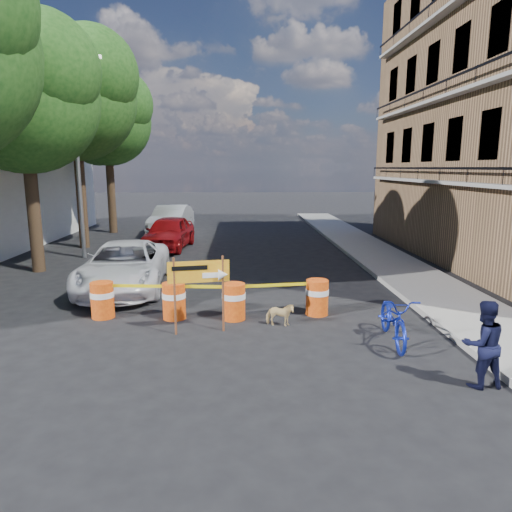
{
  "coord_description": "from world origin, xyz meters",
  "views": [
    {
      "loc": [
        0.4,
        -9.32,
        3.68
      ],
      "look_at": [
        0.87,
        2.89,
        1.3
      ],
      "focal_mm": 32.0,
      "sensor_mm": 36.0,
      "label": 1
    }
  ],
  "objects": [
    {
      "name": "streetlamp",
      "position": [
        -5.93,
        9.5,
        4.38
      ],
      "size": [
        1.25,
        0.18,
        8.0
      ],
      "color": "gray",
      "rests_on": "ground"
    },
    {
      "name": "tree_mid_a",
      "position": [
        -6.74,
        7.0,
        6.01
      ],
      "size": [
        5.25,
        5.0,
        8.68
      ],
      "color": "#332316",
      "rests_on": "ground"
    },
    {
      "name": "barrel_far_right",
      "position": [
        2.38,
        1.72,
        0.47
      ],
      "size": [
        0.58,
        0.58,
        0.9
      ],
      "color": "red",
      "rests_on": "ground"
    },
    {
      "name": "sedan_red",
      "position": [
        -2.8,
        11.52,
        0.75
      ],
      "size": [
        2.23,
        4.54,
        1.49
      ],
      "primitive_type": "imported",
      "rotation": [
        0.0,
        0.0,
        -0.11
      ],
      "color": "maroon",
      "rests_on": "ground"
    },
    {
      "name": "suv_white",
      "position": [
        -3.1,
        4.45,
        0.71
      ],
      "size": [
        2.7,
        5.27,
        1.43
      ],
      "primitive_type": "imported",
      "rotation": [
        0.0,
        0.0,
        0.07
      ],
      "color": "white",
      "rests_on": "ground"
    },
    {
      "name": "bicycle",
      "position": [
        3.68,
        -0.22,
        1.03
      ],
      "size": [
        0.81,
        1.14,
        2.05
      ],
      "primitive_type": "imported",
      "rotation": [
        0.0,
        0.0,
        -0.09
      ],
      "color": "#1425A7",
      "rests_on": "ground"
    },
    {
      "name": "ground",
      "position": [
        0.0,
        0.0,
        0.0
      ],
      "size": [
        120.0,
        120.0,
        0.0
      ],
      "primitive_type": "plane",
      "color": "black",
      "rests_on": "ground"
    },
    {
      "name": "barrel_mid_left",
      "position": [
        -1.2,
        1.55,
        0.47
      ],
      "size": [
        0.58,
        0.58,
        0.9
      ],
      "color": "red",
      "rests_on": "ground"
    },
    {
      "name": "barrel_mid_right",
      "position": [
        0.27,
        1.43,
        0.47
      ],
      "size": [
        0.58,
        0.58,
        0.9
      ],
      "color": "red",
      "rests_on": "ground"
    },
    {
      "name": "sedan_silver",
      "position": [
        -3.36,
        16.37,
        0.8
      ],
      "size": [
        2.13,
        4.97,
        1.59
      ],
      "primitive_type": "imported",
      "rotation": [
        0.0,
        0.0,
        -0.09
      ],
      "color": "silver",
      "rests_on": "ground"
    },
    {
      "name": "barrel_far_left",
      "position": [
        -2.98,
        1.69,
        0.47
      ],
      "size": [
        0.58,
        0.58,
        0.9
      ],
      "color": "red",
      "rests_on": "ground"
    },
    {
      "name": "detour_sign",
      "position": [
        -0.32,
        0.54,
        1.28
      ],
      "size": [
        1.35,
        0.35,
        1.76
      ],
      "rotation": [
        0.0,
        0.0,
        0.17
      ],
      "color": "#592D19",
      "rests_on": "ground"
    },
    {
      "name": "pedestrian",
      "position": [
        4.5,
        -2.23,
        0.76
      ],
      "size": [
        0.78,
        0.64,
        1.52
      ],
      "primitive_type": "imported",
      "rotation": [
        0.0,
        0.0,
        3.23
      ],
      "color": "black",
      "rests_on": "ground"
    },
    {
      "name": "tree_far",
      "position": [
        -6.74,
        17.0,
        6.22
      ],
      "size": [
        5.04,
        4.8,
        8.84
      ],
      "color": "#332316",
      "rests_on": "ground"
    },
    {
      "name": "sidewalk_east",
      "position": [
        6.2,
        6.0,
        0.07
      ],
      "size": [
        2.4,
        40.0,
        0.15
      ],
      "primitive_type": "cube",
      "color": "gray",
      "rests_on": "ground"
    },
    {
      "name": "dog",
      "position": [
        1.36,
        0.9,
        0.28
      ],
      "size": [
        0.71,
        0.41,
        0.56
      ],
      "primitive_type": "imported",
      "rotation": [
        0.0,
        0.0,
        1.4
      ],
      "color": "#E2C381",
      "rests_on": "ground"
    },
    {
      "name": "tree_mid_b",
      "position": [
        -6.73,
        12.0,
        6.71
      ],
      "size": [
        5.67,
        5.4,
        9.62
      ],
      "color": "#332316",
      "rests_on": "ground"
    }
  ]
}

